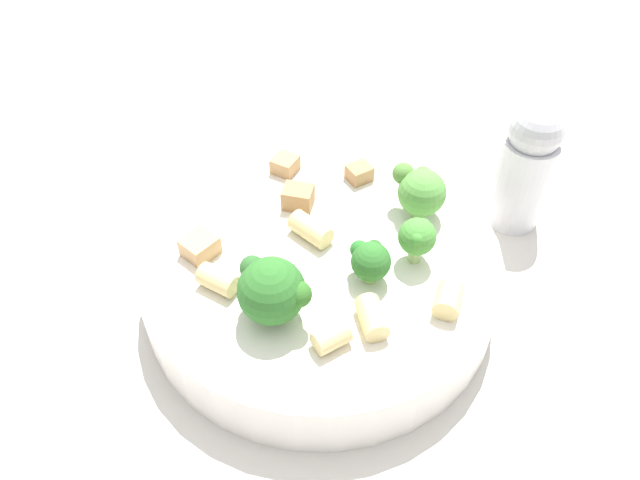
# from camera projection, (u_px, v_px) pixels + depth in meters

# --- Properties ---
(ground_plane) EXTENTS (2.00, 2.00, 0.00)m
(ground_plane) POSITION_uv_depth(u_px,v_px,m) (320.00, 292.00, 0.43)
(ground_plane) COLOR beige
(pasta_bowl) EXTENTS (0.23, 0.23, 0.04)m
(pasta_bowl) POSITION_uv_depth(u_px,v_px,m) (320.00, 269.00, 0.41)
(pasta_bowl) COLOR silver
(pasta_bowl) RESTS_ON ground_plane
(broccoli_floret_0) EXTENTS (0.03, 0.03, 0.04)m
(broccoli_floret_0) POSITION_uv_depth(u_px,v_px,m) (417.00, 188.00, 0.41)
(broccoli_floret_0) COLOR #9EC175
(broccoli_floret_0) RESTS_ON pasta_bowl
(broccoli_floret_1) EXTENTS (0.04, 0.04, 0.04)m
(broccoli_floret_1) POSITION_uv_depth(u_px,v_px,m) (272.00, 290.00, 0.35)
(broccoli_floret_1) COLOR #84AD60
(broccoli_floret_1) RESTS_ON pasta_bowl
(broccoli_floret_2) EXTENTS (0.02, 0.02, 0.03)m
(broccoli_floret_2) POSITION_uv_depth(u_px,v_px,m) (417.00, 237.00, 0.38)
(broccoli_floret_2) COLOR #9EC175
(broccoli_floret_2) RESTS_ON pasta_bowl
(broccoli_floret_3) EXTENTS (0.03, 0.02, 0.03)m
(broccoli_floret_3) POSITION_uv_depth(u_px,v_px,m) (370.00, 260.00, 0.37)
(broccoli_floret_3) COLOR #84AD60
(broccoli_floret_3) RESTS_ON pasta_bowl
(rigatoni_0) EXTENTS (0.03, 0.02, 0.01)m
(rigatoni_0) POSITION_uv_depth(u_px,v_px,m) (221.00, 285.00, 0.37)
(rigatoni_0) COLOR #E0C67F
(rigatoni_0) RESTS_ON pasta_bowl
(rigatoni_1) EXTENTS (0.03, 0.02, 0.01)m
(rigatoni_1) POSITION_uv_depth(u_px,v_px,m) (314.00, 228.00, 0.41)
(rigatoni_1) COLOR #E0C67F
(rigatoni_1) RESTS_ON pasta_bowl
(rigatoni_2) EXTENTS (0.02, 0.02, 0.01)m
(rigatoni_2) POSITION_uv_depth(u_px,v_px,m) (331.00, 337.00, 0.35)
(rigatoni_2) COLOR #E0C67F
(rigatoni_2) RESTS_ON pasta_bowl
(rigatoni_3) EXTENTS (0.03, 0.03, 0.02)m
(rigatoni_3) POSITION_uv_depth(u_px,v_px,m) (448.00, 300.00, 0.36)
(rigatoni_3) COLOR #E0C67F
(rigatoni_3) RESTS_ON pasta_bowl
(rigatoni_4) EXTENTS (0.03, 0.02, 0.01)m
(rigatoni_4) POSITION_uv_depth(u_px,v_px,m) (379.00, 315.00, 0.36)
(rigatoni_4) COLOR #E0C67F
(rigatoni_4) RESTS_ON pasta_bowl
(chicken_chunk_0) EXTENTS (0.02, 0.02, 0.01)m
(chicken_chunk_0) POSITION_uv_depth(u_px,v_px,m) (359.00, 173.00, 0.45)
(chicken_chunk_0) COLOR #A87A4C
(chicken_chunk_0) RESTS_ON pasta_bowl
(chicken_chunk_1) EXTENTS (0.03, 0.03, 0.01)m
(chicken_chunk_1) POSITION_uv_depth(u_px,v_px,m) (200.00, 247.00, 0.40)
(chicken_chunk_1) COLOR tan
(chicken_chunk_1) RESTS_ON pasta_bowl
(chicken_chunk_2) EXTENTS (0.03, 0.03, 0.02)m
(chicken_chunk_2) POSITION_uv_depth(u_px,v_px,m) (298.00, 197.00, 0.43)
(chicken_chunk_2) COLOR #A87A4C
(chicken_chunk_2) RESTS_ON pasta_bowl
(chicken_chunk_3) EXTENTS (0.02, 0.02, 0.01)m
(chicken_chunk_3) POSITION_uv_depth(u_px,v_px,m) (285.00, 165.00, 0.45)
(chicken_chunk_3) COLOR tan
(chicken_chunk_3) RESTS_ON pasta_bowl
(pepper_shaker) EXTENTS (0.04, 0.04, 0.10)m
(pepper_shaker) POSITION_uv_depth(u_px,v_px,m) (527.00, 167.00, 0.45)
(pepper_shaker) COLOR silver
(pepper_shaker) RESTS_ON ground_plane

